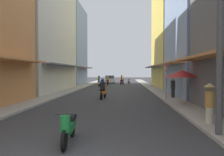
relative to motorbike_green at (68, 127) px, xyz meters
name	(u,v)px	position (x,y,z in m)	size (l,w,h in m)	color
ground_plane	(115,89)	(0.30, 21.02, -0.50)	(119.69, 119.69, 0.00)	#38383A
sidewalk_left	(77,88)	(-4.46, 21.02, -0.44)	(1.51, 62.40, 0.12)	#ADA89E
sidewalk_right	(153,88)	(5.05, 21.02, -0.44)	(1.51, 62.40, 0.12)	#ADA89E
building_left_mid	(35,17)	(-8.21, 17.13, 7.62)	(7.05, 13.08, 16.26)	silver
building_left_far	(64,46)	(-8.21, 28.34, 5.70)	(7.05, 8.58, 12.42)	#8CA5CC
building_right_far	(179,33)	(8.80, 23.80, 6.91)	(7.05, 11.07, 14.83)	#EFD159
motorbike_green	(68,127)	(0.00, 0.00, 0.00)	(0.55, 1.81, 0.96)	black
motorbike_red	(108,81)	(-1.22, 28.35, 0.20)	(0.61, 1.79, 1.58)	black
motorbike_maroon	(122,80)	(1.06, 29.89, 0.20)	(0.70, 1.76, 1.58)	black
motorbike_silver	(99,82)	(-2.10, 24.50, 0.20)	(0.70, 1.76, 1.58)	black
motorbike_orange	(103,90)	(-0.09, 10.55, 0.20)	(0.55, 1.81, 1.58)	black
motorbike_white	(129,81)	(2.26, 32.96, 0.00)	(0.62, 1.79, 0.96)	black
parked_car	(110,79)	(-1.33, 34.66, 0.24)	(2.01, 4.20, 1.45)	silver
pedestrian_far	(173,88)	(5.29, 10.80, 0.34)	(0.34, 0.34, 1.68)	#262628
pedestrian_midway	(210,102)	(4.84, 2.32, 0.44)	(0.44, 0.44, 1.67)	beige
vendor_umbrella	(182,74)	(5.17, 7.64, 1.47)	(2.15, 2.15, 2.20)	#99999E
utility_pole	(220,26)	(4.55, 0.82, 2.98)	(0.20, 1.20, 6.81)	#4C4C4F
street_sign_no_entry	(166,77)	(4.45, 9.07, 1.21)	(0.07, 0.60, 2.65)	gray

